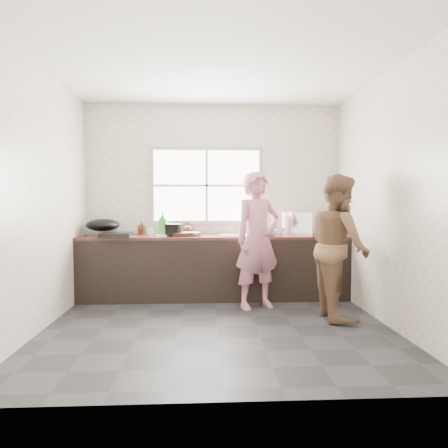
{
  "coord_description": "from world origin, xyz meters",
  "views": [
    {
      "loc": [
        -0.15,
        -4.14,
        1.31
      ],
      "look_at": [
        0.1,
        0.65,
        1.05
      ],
      "focal_mm": 32.0,
      "sensor_mm": 36.0,
      "label": 1
    }
  ],
  "objects": [
    {
      "name": "floor",
      "position": [
        0.0,
        0.0,
        -0.01
      ],
      "size": [
        3.6,
        3.2,
        0.01
      ],
      "primitive_type": "cube",
      "color": "#28282B",
      "rests_on": "ground"
    },
    {
      "name": "ceiling",
      "position": [
        0.0,
        0.0,
        2.71
      ],
      "size": [
        3.6,
        3.2,
        0.01
      ],
      "primitive_type": "cube",
      "color": "silver",
      "rests_on": "wall_back"
    },
    {
      "name": "wall_back",
      "position": [
        0.0,
        1.6,
        1.35
      ],
      "size": [
        3.6,
        0.01,
        2.7
      ],
      "primitive_type": "cube",
      "color": "beige",
      "rests_on": "ground"
    },
    {
      "name": "wall_left",
      "position": [
        -1.8,
        0.0,
        1.35
      ],
      "size": [
        0.01,
        3.2,
        2.7
      ],
      "primitive_type": "cube",
      "color": "beige",
      "rests_on": "ground"
    },
    {
      "name": "wall_right",
      "position": [
        1.8,
        0.0,
        1.35
      ],
      "size": [
        0.01,
        3.2,
        2.7
      ],
      "primitive_type": "cube",
      "color": "silver",
      "rests_on": "ground"
    },
    {
      "name": "wall_front",
      "position": [
        0.0,
        -1.6,
        1.35
      ],
      "size": [
        3.6,
        0.01,
        2.7
      ],
      "primitive_type": "cube",
      "color": "beige",
      "rests_on": "ground"
    },
    {
      "name": "cabinet",
      "position": [
        0.0,
        1.29,
        0.41
      ],
      "size": [
        3.6,
        0.62,
        0.82
      ],
      "primitive_type": "cube",
      "color": "black",
      "rests_on": "floor"
    },
    {
      "name": "countertop",
      "position": [
        0.0,
        1.29,
        0.84
      ],
      "size": [
        3.6,
        0.64,
        0.04
      ],
      "primitive_type": "cube",
      "color": "#3C1E18",
      "rests_on": "cabinet"
    },
    {
      "name": "sink",
      "position": [
        0.35,
        1.29,
        0.86
      ],
      "size": [
        0.55,
        0.45,
        0.02
      ],
      "primitive_type": "cube",
      "color": "silver",
      "rests_on": "countertop"
    },
    {
      "name": "faucet",
      "position": [
        0.35,
        1.49,
        1.01
      ],
      "size": [
        0.02,
        0.02,
        0.3
      ],
      "primitive_type": "cylinder",
      "color": "silver",
      "rests_on": "countertop"
    },
    {
      "name": "window_frame",
      "position": [
        -0.1,
        1.59,
        1.55
      ],
      "size": [
        1.6,
        0.05,
        1.1
      ],
      "primitive_type": "cube",
      "color": "#9EA0A5",
      "rests_on": "wall_back"
    },
    {
      "name": "window_glazing",
      "position": [
        -0.1,
        1.57,
        1.55
      ],
      "size": [
        1.5,
        0.01,
        1.0
      ],
      "primitive_type": "cube",
      "color": "white",
      "rests_on": "window_frame"
    },
    {
      "name": "woman",
      "position": [
        0.52,
        0.74,
        0.79
      ],
      "size": [
        0.68,
        0.58,
        1.58
      ],
      "primitive_type": "imported",
      "rotation": [
        0.0,
        0.0,
        0.42
      ],
      "color": "#CB7A90",
      "rests_on": "floor"
    },
    {
      "name": "person_side",
      "position": [
        1.39,
        0.28,
        0.81
      ],
      "size": [
        0.64,
        0.81,
        1.63
      ],
      "primitive_type": "imported",
      "rotation": [
        0.0,
        0.0,
        1.6
      ],
      "color": "brown",
      "rests_on": "floor"
    },
    {
      "name": "cutting_board",
      "position": [
        -0.41,
        1.29,
        0.88
      ],
      "size": [
        0.56,
        0.56,
        0.04
      ],
      "primitive_type": "cylinder",
      "rotation": [
        0.0,
        0.0,
        0.3
      ],
      "color": "black",
      "rests_on": "countertop"
    },
    {
      "name": "cleaver",
      "position": [
        -0.27,
        1.31,
        0.9
      ],
      "size": [
        0.23,
        0.18,
        0.01
      ],
      "primitive_type": "cube",
      "rotation": [
        0.0,
        0.0,
        0.45
      ],
      "color": "#A4A7AB",
      "rests_on": "cutting_board"
    },
    {
      "name": "bowl_mince",
      "position": [
        -0.3,
        1.2,
        0.89
      ],
      "size": [
        0.26,
        0.26,
        0.05
      ],
      "primitive_type": "imported",
      "rotation": [
        0.0,
        0.0,
        0.24
      ],
      "color": "silver",
      "rests_on": "countertop"
    },
    {
      "name": "bowl_crabs",
      "position": [
        0.71,
        1.18,
        0.89
      ],
      "size": [
        0.23,
        0.23,
        0.06
      ],
      "primitive_type": "imported",
      "rotation": [
        0.0,
        0.0,
        0.13
      ],
      "color": "white",
      "rests_on": "countertop"
    },
    {
      "name": "bowl_held",
      "position": [
        0.58,
        1.08,
        0.89
      ],
      "size": [
        0.21,
        0.21,
        0.06
      ],
      "primitive_type": "imported",
      "rotation": [
        0.0,
        0.0,
        0.03
      ],
      "color": "white",
      "rests_on": "countertop"
    },
    {
      "name": "black_pot",
      "position": [
        -0.55,
        1.23,
        0.94
      ],
      "size": [
        0.26,
        0.26,
        0.16
      ],
      "primitive_type": "cylinder",
      "rotation": [
        0.0,
        0.0,
        0.15
      ],
      "color": "black",
      "rests_on": "countertop"
    },
    {
      "name": "plate_food",
      "position": [
        -0.7,
        1.23,
        0.87
      ],
      "size": [
        0.25,
        0.25,
        0.02
      ],
      "primitive_type": "cylinder",
      "rotation": [
        0.0,
        0.0,
        -0.23
      ],
      "color": "silver",
      "rests_on": "countertop"
    },
    {
      "name": "bottle_green",
      "position": [
        -0.71,
        1.38,
        1.02
      ],
      "size": [
        0.14,
        0.14,
        0.33
      ],
      "primitive_type": "imported",
      "rotation": [
        0.0,
        0.0,
        -0.12
      ],
      "color": "green",
      "rests_on": "countertop"
    },
    {
      "name": "bottle_brown_tall",
      "position": [
        -1.02,
        1.52,
        0.95
      ],
      "size": [
        0.09,
        0.09,
        0.17
      ],
      "primitive_type": "imported",
      "rotation": [
        0.0,
        0.0,
        -0.18
      ],
      "color": "#481F12",
      "rests_on": "countertop"
    },
    {
      "name": "bottle_brown_short",
      "position": [
        -0.37,
        1.52,
        0.94
      ],
      "size": [
        0.16,
        0.16,
        0.16
      ],
      "primitive_type": "imported",
      "rotation": [
        0.0,
        0.0,
        -0.32
      ],
      "color": "#4F2013",
      "rests_on": "countertop"
    },
    {
      "name": "glass_jar",
      "position": [
        -0.87,
        1.3,
        0.91
      ],
      "size": [
        0.08,
        0.08,
        0.1
      ],
      "primitive_type": "cylinder",
      "rotation": [
        0.0,
        0.0,
        0.21
      ],
      "color": "white",
      "rests_on": "countertop"
    },
    {
      "name": "burner",
      "position": [
        -1.28,
        1.11,
        0.89
      ],
      "size": [
        0.39,
        0.39,
        0.06
      ],
      "primitive_type": "cube",
      "rotation": [
        0.0,
        0.0,
        0.02
      ],
      "color": "black",
      "rests_on": "countertop"
    },
    {
      "name": "wok",
      "position": [
        -1.51,
        1.34,
        1.0
      ],
      "size": [
        0.55,
        0.55,
        0.17
      ],
      "primitive_type": "ellipsoid",
      "rotation": [
        0.0,
        0.0,
        0.27
      ],
      "color": "black",
      "rests_on": "burner"
    },
    {
      "name": "dish_rack",
      "position": [
        1.2,
        1.41,
        1.02
      ],
      "size": [
        0.5,
        0.44,
        0.31
      ],
      "primitive_type": "cube",
      "rotation": [
        0.0,
        0.0,
        -0.42
      ],
      "color": "white",
      "rests_on": "countertop"
    },
    {
      "name": "pot_lid_left",
      "position": [
        -1.15,
        1.08,
        0.87
      ],
      "size": [
        0.27,
        0.27,
        0.01
      ],
      "primitive_type": "cylinder",
      "rotation": [
        0.0,
        0.0,
        -0.0
      ],
      "color": "#ACAFB3",
      "rests_on": "countertop"
    },
    {
      "name": "pot_lid_right",
      "position": [
        -1.24,
        1.52,
        0.87
      ],
      "size": [
        0.34,
        0.34,
        0.01
      ],
      "primitive_type": "cylinder",
      "rotation": [
        0.0,
        0.0,
        -0.26
      ],
      "color": "silver",
      "rests_on": "countertop"
    }
  ]
}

